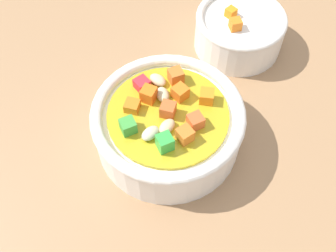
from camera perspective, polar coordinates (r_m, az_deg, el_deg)
The scene contains 3 objects.
ground_plane at distance 44.52cm, azimuth 0.00°, elevation -2.64°, with size 140.00×140.00×2.00cm, color #9E754F.
soup_bowl_main at distance 41.14cm, azimuth -0.01°, elevation 0.22°, with size 15.46×15.46×6.54cm.
side_bowl_small at distance 51.49cm, azimuth 10.08°, elevation 13.22°, with size 10.93×10.93×5.49cm.
Camera 1 is at (16.62, 15.55, 37.27)cm, focal length 42.93 mm.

